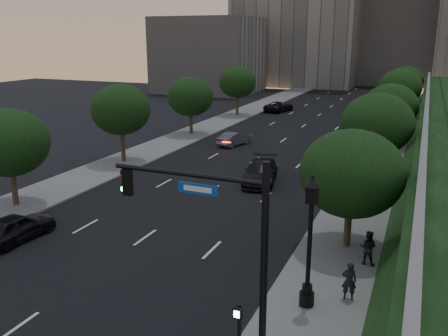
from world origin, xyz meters
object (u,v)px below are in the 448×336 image
at_px(sedan_far_left, 279,107).
at_px(pedestrian_a, 349,281).
at_px(sedan_near_left, 16,227).
at_px(sedan_mid_left, 234,139).
at_px(sedan_near_right, 260,172).
at_px(sedan_far_right, 357,126).
at_px(street_lamp, 309,248).
at_px(traffic_signal_mast, 232,257).
at_px(pedestrian_c, 367,187).
at_px(pedestrian_b, 368,248).

relative_size(sedan_far_left, pedestrian_a, 3.23).
xyz_separation_m(sedan_near_left, sedan_mid_left, (2.25, 25.91, -0.09)).
xyz_separation_m(sedan_near_right, sedan_far_right, (4.02, 21.85, -0.00)).
bearing_deg(sedan_near_right, street_lamp, -76.57).
xyz_separation_m(sedan_mid_left, sedan_far_left, (-2.15, 22.82, 0.06)).
bearing_deg(traffic_signal_mast, street_lamp, 65.88).
relative_size(pedestrian_a, pedestrian_c, 1.06).
xyz_separation_m(sedan_mid_left, pedestrian_a, (15.10, -25.20, 0.30)).
bearing_deg(sedan_near_left, sedan_far_left, -87.03).
relative_size(sedan_far_left, sedan_near_right, 0.96).
height_order(sedan_near_left, pedestrian_a, pedestrian_a).
xyz_separation_m(street_lamp, pedestrian_c, (0.58, 14.46, -1.71)).
bearing_deg(traffic_signal_mast, sedan_far_left, 104.87).
bearing_deg(sedan_far_left, pedestrian_b, 125.48).
distance_m(street_lamp, sedan_far_left, 51.64).
distance_m(sedan_far_right, pedestrian_b, 33.03).
bearing_deg(sedan_mid_left, traffic_signal_mast, 127.12).
relative_size(traffic_signal_mast, sedan_near_left, 1.56).
xyz_separation_m(traffic_signal_mast, sedan_far_right, (-1.46, 41.09, -2.87)).
bearing_deg(sedan_mid_left, pedestrian_b, 140.96).
bearing_deg(sedan_far_right, sedan_mid_left, -144.39).
xyz_separation_m(street_lamp, sedan_far_right, (-3.17, 37.28, -1.83)).
relative_size(sedan_far_left, pedestrian_c, 3.42).
height_order(pedestrian_a, pedestrian_c, pedestrian_a).
distance_m(traffic_signal_mast, pedestrian_a, 6.46).
distance_m(sedan_near_right, pedestrian_a, 16.73).
xyz_separation_m(sedan_far_left, pedestrian_c, (16.36, -34.68, 0.19)).
bearing_deg(sedan_far_right, sedan_near_left, -119.75).
bearing_deg(traffic_signal_mast, sedan_near_right, 105.90).
distance_m(sedan_near_right, sedan_far_right, 22.22).
bearing_deg(pedestrian_c, sedan_far_right, -92.35).
distance_m(sedan_near_left, pedestrian_b, 18.17).
bearing_deg(traffic_signal_mast, pedestrian_a, 57.17).
distance_m(sedan_mid_left, pedestrian_a, 29.38).
height_order(street_lamp, sedan_near_left, street_lamp).
bearing_deg(street_lamp, traffic_signal_mast, -114.12).
relative_size(sedan_far_right, pedestrian_a, 2.87).
height_order(sedan_far_left, pedestrian_a, pedestrian_a).
height_order(sedan_near_left, sedan_mid_left, sedan_near_left).
bearing_deg(sedan_far_left, sedan_near_left, 103.82).
distance_m(sedan_near_left, sedan_mid_left, 26.01).
xyz_separation_m(traffic_signal_mast, pedestrian_a, (3.18, 4.93, -2.70)).
distance_m(traffic_signal_mast, sedan_far_left, 54.87).
xyz_separation_m(street_lamp, pedestrian_b, (1.80, 4.62, -1.65)).
xyz_separation_m(sedan_near_left, sedan_far_left, (0.10, 48.74, -0.02)).
bearing_deg(traffic_signal_mast, sedan_near_left, 163.42).
xyz_separation_m(sedan_near_left, sedan_far_right, (12.70, 36.88, 0.04)).
relative_size(sedan_mid_left, pedestrian_b, 2.44).
bearing_deg(sedan_near_right, sedan_far_right, 68.02).
bearing_deg(pedestrian_c, sedan_near_right, -18.82).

